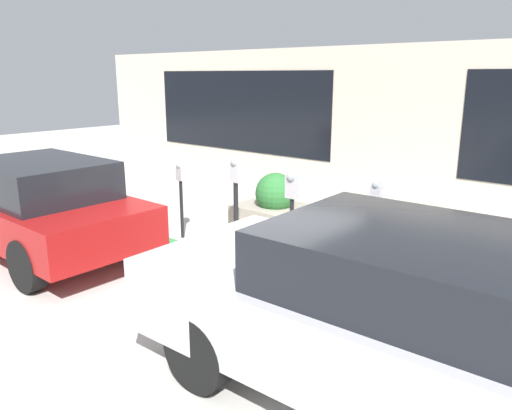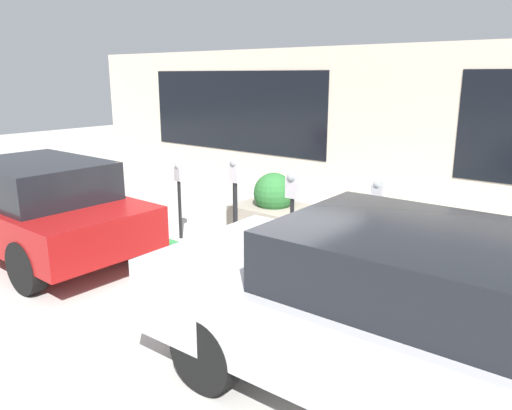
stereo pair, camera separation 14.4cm
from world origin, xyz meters
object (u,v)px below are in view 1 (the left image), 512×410
Objects in this scene: parking_meter_fourth at (181,186)px; planter_box at (275,211)px; parked_car_front at (404,317)px; parking_meter_middle at (236,190)px; parked_car_middle at (38,205)px; parking_meter_nearest at (375,216)px; parking_meter_second at (292,197)px.

planter_box is (-1.11, -1.22, -0.49)m from parking_meter_fourth.
parking_meter_middle is at bearing -29.71° from parked_car_front.
parked_car_middle is (2.22, 3.19, 0.37)m from planter_box.
planter_box is 0.28× the size of parked_car_front.
planter_box is at bearing -84.13° from parking_meter_middle.
parking_meter_middle is at bearing -138.54° from parked_car_middle.
planter_box is (0.12, -1.17, -0.61)m from parking_meter_middle.
parking_meter_nearest is 5.14m from parked_car_middle.
planter_box is 3.91m from parked_car_middle.
parked_car_middle is at bearing 23.04° from parking_meter_nearest.
planter_box is 0.32× the size of parked_car_middle.
parking_meter_second is 2.37m from parking_meter_fourth.
planter_box is at bearing -25.24° from parking_meter_nearest.
parking_meter_second is 1.11× the size of parking_meter_fourth.
parking_meter_fourth is at bearing 47.71° from planter_box.
parking_meter_nearest is at bearing -179.40° from parking_meter_fourth.
parked_car_front reaches higher than parked_car_middle.
parked_car_front is (-2.53, 1.89, -0.26)m from parking_meter_second.
parking_meter_fourth is at bearing -118.82° from parked_car_middle.
parking_meter_middle reaches higher than parked_car_middle.
parking_meter_middle is 4.16m from parked_car_front.
parking_meter_fourth is at bearing 0.60° from parking_meter_nearest.
parking_meter_nearest is 1.02× the size of parking_meter_second.
parking_meter_fourth reaches higher than planter_box.
parking_meter_second is 0.35× the size of parked_car_middle.
parking_meter_second is at bearing 135.51° from planter_box.
parked_car_front is (-3.66, 1.96, -0.19)m from parking_meter_middle.
parking_meter_nearest is 3.62m from parking_meter_fourth.
parked_car_front reaches higher than parking_meter_middle.
parking_meter_fourth is 5.25m from parked_car_front.
parked_car_middle reaches higher than parking_meter_nearest.
parking_meter_second is 1.89m from planter_box.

